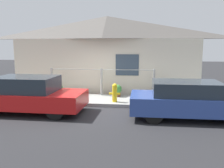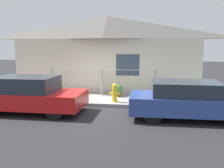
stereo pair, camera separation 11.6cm
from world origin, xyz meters
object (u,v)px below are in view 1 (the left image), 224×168
at_px(car_right, 189,100).
at_px(potted_plant_by_fence, 58,90).
at_px(potted_plant_near_hydrant, 117,90).
at_px(fire_hydrant, 115,92).
at_px(car_left, 30,95).

distance_m(car_right, potted_plant_by_fence, 5.80).
distance_m(potted_plant_near_hydrant, potted_plant_by_fence, 2.66).
distance_m(fire_hydrant, potted_plant_near_hydrant, 1.11).
bearing_deg(potted_plant_by_fence, fire_hydrant, -14.51).
height_order(car_right, potted_plant_by_fence, car_right).
xyz_separation_m(car_left, potted_plant_by_fence, (0.30, 2.21, -0.20)).
relative_size(car_right, potted_plant_by_fence, 6.90).
bearing_deg(car_left, potted_plant_near_hydrant, 42.37).
relative_size(car_left, car_right, 0.98).
xyz_separation_m(fire_hydrant, potted_plant_by_fence, (-2.65, 0.69, -0.08)).
bearing_deg(potted_plant_near_hydrant, potted_plant_by_fence, -170.91).
xyz_separation_m(car_left, fire_hydrant, (2.94, 1.52, -0.12)).
bearing_deg(potted_plant_by_fence, potted_plant_near_hydrant, 9.09).
bearing_deg(fire_hydrant, potted_plant_near_hydrant, 91.09).
height_order(fire_hydrant, potted_plant_near_hydrant, fire_hydrant).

